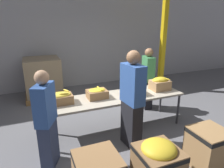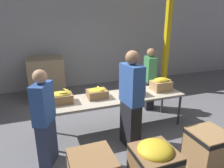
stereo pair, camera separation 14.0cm
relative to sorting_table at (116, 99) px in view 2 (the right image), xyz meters
The scene contains 14 objects.
ground_plane 0.69m from the sorting_table, ahead, with size 30.00×30.00×0.00m, color slate.
wall_back 3.56m from the sorting_table, 90.00° to the left, with size 16.00×0.08×4.00m.
sorting_table is the anchor object (origin of this frame).
banana_box_0 1.14m from the sorting_table, behind, with size 0.47×0.34×0.24m.
banana_box_1 0.42m from the sorting_table, 168.07° to the left, with size 0.40×0.32×0.22m.
banana_box_2 0.41m from the sorting_table, ahead, with size 0.44×0.31×0.27m.
banana_box_3 1.10m from the sorting_table, ahead, with size 0.41×0.32×0.29m.
volunteer_0 1.38m from the sorting_table, 30.34° to the left, with size 0.30×0.46×1.59m.
volunteer_1 0.66m from the sorting_table, 87.30° to the right, with size 0.28×0.50×1.78m.
volunteer_2 1.57m from the sorting_table, 156.63° to the right, with size 0.37×0.47×1.58m.
donation_bin_1 1.66m from the sorting_table, 92.24° to the right, with size 0.58×0.58×0.66m.
donation_bin_2 1.88m from the sorting_table, 61.30° to the right, with size 0.54×0.54×0.64m.
support_pillar 3.41m from the sorting_table, 37.59° to the left, with size 0.15×0.15×4.00m.
pallet_stack_0 2.83m from the sorting_table, 116.69° to the left, with size 1.08×1.08×1.20m.
Camera 2 is at (-1.42, -3.58, 2.25)m, focal length 32.00 mm.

